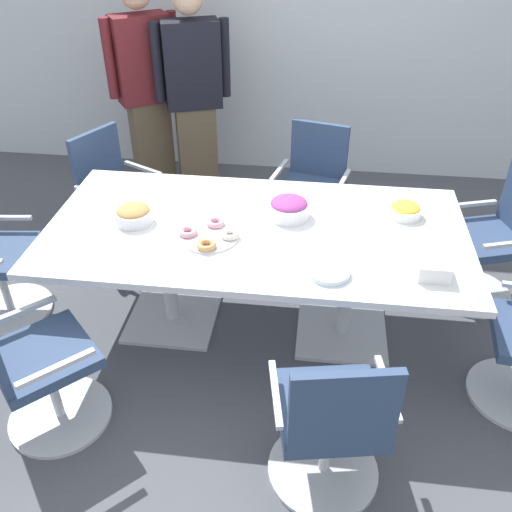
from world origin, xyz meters
The scene contains 16 objects.
ground_plane centered at (0.00, 0.00, -0.01)m, with size 10.00×10.00×0.01m, color #4C4F56.
back_wall centered at (0.00, 2.40, 1.40)m, with size 8.00×0.10×2.80m, color silver.
conference_table centered at (0.00, 0.00, 0.63)m, with size 2.40×1.20×0.75m.
office_chair_0 centered at (-1.15, 0.81, 0.41)m, with size 0.73×0.73×0.91m.
office_chair_2 centered at (-0.99, -0.89, 0.41)m, with size 0.76×0.76×0.91m.
office_chair_3 centered at (0.47, -1.06, 0.41)m, with size 0.63×0.63×0.91m.
office_chair_5 centered at (1.50, 0.52, 0.41)m, with size 0.68×0.68×0.91m.
office_chair_6 centered at (0.29, 1.09, 0.41)m, with size 0.66×0.66×0.91m.
person_standing_0 centered at (-1.12, 1.69, 0.94)m, with size 0.55×0.43×1.79m.
person_standing_1 centered at (-0.71, 1.65, 0.92)m, with size 0.60×0.36×1.77m.
snack_bowl_candy_mix centered at (0.18, 0.15, 0.81)m, with size 0.25×0.25×0.12m.
snack_bowl_cookies centered at (-0.71, -0.03, 0.80)m, with size 0.22×0.22×0.11m.
snack_bowl_chips_yellow centered at (0.86, 0.23, 0.79)m, with size 0.19×0.19×0.09m.
donut_platter centered at (-0.24, -0.14, 0.77)m, with size 0.34×0.34×0.04m.
plate_stack centered at (0.42, -0.40, 0.77)m, with size 0.22×0.22×0.03m.
napkin_pile centered at (0.93, -0.34, 0.79)m, with size 0.16×0.16×0.09m, color white.
Camera 1 is at (0.33, -2.65, 2.42)m, focal length 38.62 mm.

